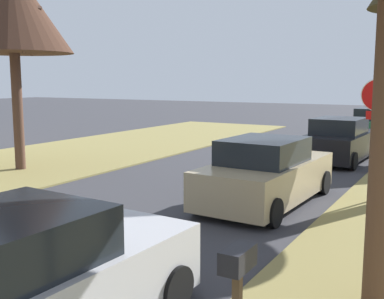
# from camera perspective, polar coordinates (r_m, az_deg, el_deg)

# --- Properties ---
(stop_sign_far) EXTENTS (0.81, 0.76, 2.90)m
(stop_sign_far) POSITION_cam_1_polar(r_m,az_deg,el_deg) (11.73, 21.60, 4.12)
(stop_sign_far) COLOR #9EA0A5
(stop_sign_far) RESTS_ON grass_verge_right
(street_tree_left_mid_b) EXTENTS (3.66, 3.66, 6.45)m
(street_tree_left_mid_b) POSITION_cam_1_polar(r_m,az_deg,el_deg) (16.15, -21.05, 15.66)
(street_tree_left_mid_b) COLOR #51372A
(street_tree_left_mid_b) RESTS_ON grass_verge_left
(parked_sedan_silver) EXTENTS (2.09, 4.47, 1.57)m
(parked_sedan_silver) POSITION_cam_1_polar(r_m,az_deg,el_deg) (5.43, -20.90, -15.74)
(parked_sedan_silver) COLOR #BCBCC1
(parked_sedan_silver) RESTS_ON ground
(parked_sedan_tan) EXTENTS (2.09, 4.47, 1.57)m
(parked_sedan_tan) POSITION_cam_1_polar(r_m,az_deg,el_deg) (11.17, 9.02, -2.92)
(parked_sedan_tan) COLOR tan
(parked_sedan_tan) RESTS_ON ground
(parked_sedan_black) EXTENTS (2.09, 4.47, 1.57)m
(parked_sedan_black) POSITION_cam_1_polar(r_m,az_deg,el_deg) (17.79, 17.56, 0.99)
(parked_sedan_black) COLOR black
(parked_sedan_black) RESTS_ON ground
(parked_sedan_green) EXTENTS (2.09, 4.47, 1.57)m
(parked_sedan_green) POSITION_cam_1_polar(r_m,az_deg,el_deg) (24.70, 21.45, 2.76)
(parked_sedan_green) COLOR #28663D
(parked_sedan_green) RESTS_ON ground
(curbside_mailbox) EXTENTS (0.22, 0.44, 1.27)m
(curbside_mailbox) POSITION_cam_1_polar(r_m,az_deg,el_deg) (4.66, 5.56, -14.85)
(curbside_mailbox) COLOR brown
(curbside_mailbox) RESTS_ON grass_verge_right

